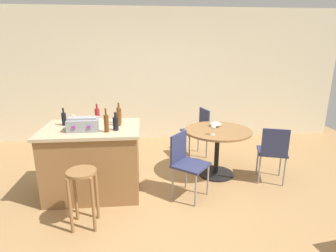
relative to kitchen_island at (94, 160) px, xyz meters
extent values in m
plane|color=#A37A4C|center=(0.89, -0.39, -0.46)|extent=(8.80, 8.80, 0.00)
cube|color=beige|center=(0.89, 2.33, 0.89)|extent=(8.00, 0.10, 2.70)
cube|color=olive|center=(0.00, 0.00, -0.02)|extent=(1.19, 0.82, 0.88)
cube|color=tan|center=(0.00, 0.00, 0.44)|extent=(1.25, 0.88, 0.04)
cylinder|color=olive|center=(0.13, -0.64, -0.15)|extent=(0.04, 0.04, 0.64)
cylinder|color=olive|center=(-0.11, -0.64, -0.15)|extent=(0.04, 0.04, 0.64)
cylinder|color=olive|center=(-0.11, -0.87, -0.15)|extent=(0.04, 0.04, 0.64)
cylinder|color=olive|center=(0.13, -0.87, -0.15)|extent=(0.04, 0.04, 0.64)
cylinder|color=olive|center=(0.01, -0.76, 0.19)|extent=(0.32, 0.32, 0.03)
cylinder|color=black|center=(1.79, 0.37, -0.45)|extent=(0.55, 0.55, 0.02)
cylinder|color=black|center=(1.79, 0.37, -0.11)|extent=(0.07, 0.07, 0.70)
cylinder|color=olive|center=(1.79, 0.37, 0.25)|extent=(1.00, 1.00, 0.03)
cube|color=navy|center=(2.55, 0.12, -0.01)|extent=(0.51, 0.51, 0.03)
cube|color=navy|center=(2.49, -0.06, 0.19)|extent=(0.35, 0.14, 0.40)
cylinder|color=gray|center=(2.33, 0.01, -0.25)|extent=(0.02, 0.02, 0.44)
cylinder|color=gray|center=(2.66, -0.09, -0.25)|extent=(0.02, 0.02, 0.44)
cylinder|color=gray|center=(2.76, 0.23, -0.25)|extent=(0.02, 0.02, 0.44)
cylinder|color=gray|center=(2.44, 0.33, -0.25)|extent=(0.02, 0.02, 0.44)
cube|color=navy|center=(1.59, 1.16, 0.00)|extent=(0.49, 0.49, 0.03)
cube|color=navy|center=(1.77, 1.21, 0.20)|extent=(0.11, 0.35, 0.40)
cylinder|color=gray|center=(1.80, 1.04, -0.24)|extent=(0.02, 0.02, 0.45)
cylinder|color=gray|center=(1.71, 1.36, -0.24)|extent=(0.02, 0.02, 0.45)
cylinder|color=gray|center=(1.38, 1.28, -0.24)|extent=(0.02, 0.02, 0.45)
cylinder|color=gray|center=(1.47, 0.95, -0.24)|extent=(0.02, 0.02, 0.45)
cube|color=navy|center=(1.28, -0.26, -0.01)|extent=(0.56, 0.56, 0.03)
cube|color=navy|center=(1.13, -0.14, 0.19)|extent=(0.25, 0.29, 0.40)
cylinder|color=gray|center=(1.25, -0.02, -0.24)|extent=(0.02, 0.02, 0.44)
cylinder|color=gray|center=(1.04, -0.28, -0.24)|extent=(0.02, 0.02, 0.44)
cylinder|color=gray|center=(1.30, -0.50, -0.24)|extent=(0.02, 0.02, 0.44)
cylinder|color=gray|center=(1.52, -0.23, -0.24)|extent=(0.02, 0.02, 0.44)
cube|color=gray|center=(-0.07, -0.12, 0.53)|extent=(0.36, 0.22, 0.15)
cube|color=gray|center=(-0.07, -0.12, 0.62)|extent=(0.35, 0.13, 0.02)
cube|color=purple|center=(-0.16, -0.24, 0.53)|extent=(0.04, 0.01, 0.04)
cube|color=purple|center=(0.02, -0.24, 0.53)|extent=(0.04, 0.01, 0.04)
cylinder|color=black|center=(0.33, -0.15, 0.54)|extent=(0.07, 0.07, 0.17)
cylinder|color=black|center=(0.33, -0.15, 0.66)|extent=(0.03, 0.03, 0.06)
cylinder|color=#603314|center=(0.35, 0.06, 0.55)|extent=(0.07, 0.07, 0.18)
cylinder|color=#603314|center=(0.35, 0.06, 0.67)|extent=(0.03, 0.03, 0.07)
cylinder|color=maroon|center=(0.04, 0.31, 0.55)|extent=(0.07, 0.07, 0.18)
cylinder|color=maroon|center=(0.04, 0.31, 0.67)|extent=(0.03, 0.03, 0.07)
cylinder|color=black|center=(-0.37, 0.14, 0.54)|extent=(0.06, 0.06, 0.17)
cylinder|color=black|center=(-0.37, 0.14, 0.66)|extent=(0.02, 0.02, 0.07)
cylinder|color=#603314|center=(0.35, 0.18, 0.56)|extent=(0.07, 0.07, 0.20)
cylinder|color=#603314|center=(0.35, 0.18, 0.70)|extent=(0.02, 0.02, 0.08)
cylinder|color=#603314|center=(0.23, -0.22, 0.57)|extent=(0.06, 0.06, 0.21)
cylinder|color=#603314|center=(0.23, -0.22, 0.71)|extent=(0.02, 0.02, 0.08)
cylinder|color=tan|center=(-0.28, 0.28, 0.51)|extent=(0.08, 0.08, 0.10)
torus|color=tan|center=(-0.23, 0.28, 0.52)|extent=(0.05, 0.01, 0.05)
cylinder|color=white|center=(0.06, 0.14, 0.51)|extent=(0.08, 0.08, 0.10)
torus|color=white|center=(0.11, 0.14, 0.52)|extent=(0.05, 0.01, 0.05)
cylinder|color=silver|center=(1.66, 0.14, 0.27)|extent=(0.06, 0.06, 0.00)
cylinder|color=silver|center=(1.66, 0.14, 0.31)|extent=(0.01, 0.01, 0.08)
ellipsoid|color=silver|center=(1.66, 0.14, 0.38)|extent=(0.07, 0.07, 0.06)
ellipsoid|color=white|center=(1.80, 0.56, 0.30)|extent=(0.18, 0.18, 0.07)
camera|label=1|loc=(0.68, -3.48, 1.46)|focal=29.27mm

